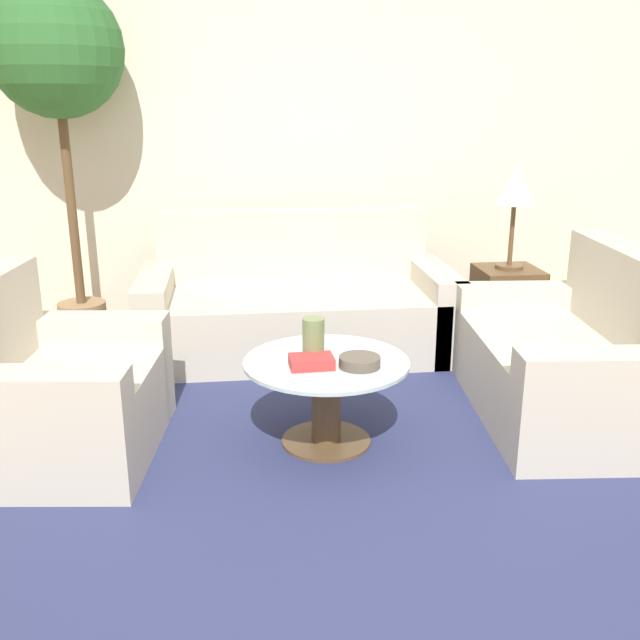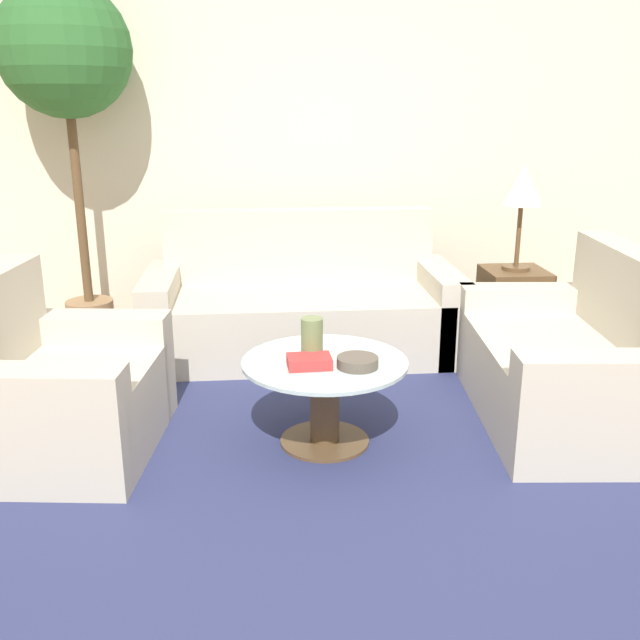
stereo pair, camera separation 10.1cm
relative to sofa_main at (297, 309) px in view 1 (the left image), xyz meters
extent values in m
plane|color=#9E754C|center=(0.04, -2.06, -0.28)|extent=(14.00, 14.00, 0.00)
cube|color=beige|center=(0.04, 0.69, 1.02)|extent=(10.00, 0.06, 2.60)
cube|color=navy|center=(0.02, -1.37, -0.28)|extent=(3.49, 3.57, 0.01)
cube|color=beige|center=(0.00, -0.09, -0.07)|extent=(1.80, 0.87, 0.42)
cube|color=beige|center=(0.00, 0.25, 0.17)|extent=(1.80, 0.18, 0.90)
cube|color=beige|center=(-0.90, -0.09, 0.00)|extent=(0.20, 0.87, 0.56)
cube|color=beige|center=(0.90, -0.09, 0.00)|extent=(0.20, 0.87, 0.56)
cube|color=beige|center=(-1.19, -1.32, -0.07)|extent=(0.88, 0.86, 0.42)
cube|color=beige|center=(-1.23, -1.70, 0.00)|extent=(0.81, 0.29, 0.56)
cube|color=beige|center=(-1.14, -0.93, 0.00)|extent=(0.81, 0.29, 0.56)
cube|color=beige|center=(1.27, -1.18, -0.07)|extent=(0.92, 1.25, 0.42)
cube|color=beige|center=(1.59, -1.20, 0.16)|extent=(0.28, 1.19, 0.88)
cube|color=beige|center=(1.32, -0.59, 0.00)|extent=(0.84, 0.27, 0.56)
cube|color=beige|center=(1.22, -1.76, 0.00)|extent=(0.84, 0.27, 0.56)
cylinder|color=brown|center=(0.02, -1.37, -0.27)|extent=(0.43, 0.43, 0.02)
cylinder|color=brown|center=(0.02, -1.37, -0.08)|extent=(0.14, 0.14, 0.41)
cylinder|color=#B2C6C6|center=(0.02, -1.37, 0.14)|extent=(0.79, 0.79, 0.02)
cube|color=brown|center=(1.39, -0.12, -0.01)|extent=(0.39, 0.39, 0.54)
cylinder|color=brown|center=(1.39, -0.12, 0.27)|extent=(0.18, 0.18, 0.02)
cylinder|color=brown|center=(1.39, -0.12, 0.49)|extent=(0.03, 0.03, 0.40)
cone|color=beige|center=(1.39, -0.12, 0.81)|extent=(0.28, 0.28, 0.25)
cylinder|color=#93704C|center=(-1.43, 0.29, -0.14)|extent=(0.32, 0.32, 0.29)
cylinder|color=brown|center=(-1.43, 0.29, 0.70)|extent=(0.06, 0.06, 1.37)
sphere|color=#2D662D|center=(-1.43, 0.29, 1.61)|extent=(0.83, 0.83, 0.83)
cylinder|color=#6B7A4C|center=(-0.04, -1.34, 0.25)|extent=(0.10, 0.10, 0.20)
cylinder|color=brown|center=(0.16, -1.47, 0.17)|extent=(0.19, 0.19, 0.05)
cube|color=#BC3333|center=(-0.06, -1.45, 0.17)|extent=(0.21, 0.15, 0.05)
camera|label=1|loc=(-0.39, -4.48, 1.31)|focal=40.00mm
camera|label=2|loc=(-0.29, -4.49, 1.31)|focal=40.00mm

